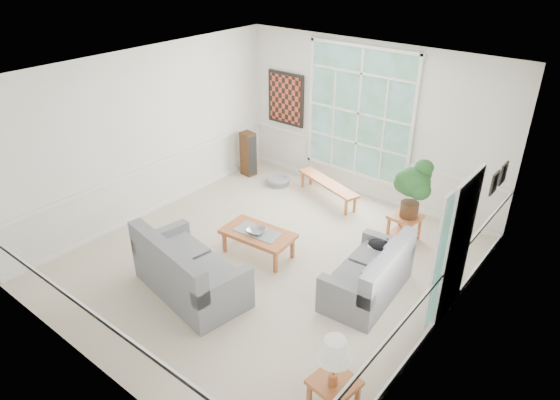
# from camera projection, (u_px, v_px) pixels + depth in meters

# --- Properties ---
(floor) EXTENTS (5.50, 6.00, 0.01)m
(floor) POSITION_uv_depth(u_px,v_px,m) (267.00, 260.00, 8.02)
(floor) COLOR #BDB19B
(floor) RESTS_ON ground
(ceiling) EXTENTS (5.50, 6.00, 0.02)m
(ceiling) POSITION_uv_depth(u_px,v_px,m) (265.00, 74.00, 6.60)
(ceiling) COLOR white
(ceiling) RESTS_ON ground
(wall_back) EXTENTS (5.50, 0.02, 3.00)m
(wall_back) POSITION_uv_depth(u_px,v_px,m) (369.00, 122.00, 9.37)
(wall_back) COLOR silver
(wall_back) RESTS_ON ground
(wall_front) EXTENTS (5.50, 0.02, 3.00)m
(wall_front) POSITION_uv_depth(u_px,v_px,m) (83.00, 272.00, 5.24)
(wall_front) COLOR silver
(wall_front) RESTS_ON ground
(wall_left) EXTENTS (0.02, 6.00, 3.00)m
(wall_left) POSITION_uv_depth(u_px,v_px,m) (147.00, 134.00, 8.82)
(wall_left) COLOR silver
(wall_left) RESTS_ON ground
(wall_right) EXTENTS (0.02, 6.00, 3.00)m
(wall_right) POSITION_uv_depth(u_px,v_px,m) (447.00, 240.00, 5.80)
(wall_right) COLOR silver
(wall_right) RESTS_ON ground
(window_back) EXTENTS (2.30, 0.08, 2.40)m
(window_back) POSITION_uv_depth(u_px,v_px,m) (359.00, 113.00, 9.38)
(window_back) COLOR white
(window_back) RESTS_ON wall_back
(entry_door) EXTENTS (0.08, 0.90, 2.10)m
(entry_door) POSITION_uv_depth(u_px,v_px,m) (457.00, 248.00, 6.44)
(entry_door) COLOR white
(entry_door) RESTS_ON floor
(door_sidelight) EXTENTS (0.08, 0.26, 1.90)m
(door_sidelight) POSITION_uv_depth(u_px,v_px,m) (438.00, 264.00, 5.96)
(door_sidelight) COLOR white
(door_sidelight) RESTS_ON wall_right
(wall_art) EXTENTS (0.90, 0.06, 1.10)m
(wall_art) POSITION_uv_depth(u_px,v_px,m) (286.00, 99.00, 10.36)
(wall_art) COLOR maroon
(wall_art) RESTS_ON wall_back
(wall_frame_near) EXTENTS (0.04, 0.26, 0.32)m
(wall_frame_near) POSITION_uv_depth(u_px,v_px,m) (494.00, 183.00, 7.00)
(wall_frame_near) COLOR black
(wall_frame_near) RESTS_ON wall_right
(wall_frame_far) EXTENTS (0.04, 0.26, 0.32)m
(wall_frame_far) POSITION_uv_depth(u_px,v_px,m) (503.00, 173.00, 7.27)
(wall_frame_far) COLOR black
(wall_frame_far) RESTS_ON wall_right
(loveseat_right) EXTENTS (0.92, 1.60, 0.84)m
(loveseat_right) POSITION_uv_depth(u_px,v_px,m) (368.00, 269.00, 7.10)
(loveseat_right) COLOR slate
(loveseat_right) RESTS_ON floor
(loveseat_front) EXTENTS (1.90, 1.20, 0.96)m
(loveseat_front) POSITION_uv_depth(u_px,v_px,m) (190.00, 264.00, 7.11)
(loveseat_front) COLOR slate
(loveseat_front) RESTS_ON floor
(coffee_table) EXTENTS (1.20, 0.72, 0.43)m
(coffee_table) POSITION_uv_depth(u_px,v_px,m) (258.00, 243.00, 8.06)
(coffee_table) COLOR #A6592D
(coffee_table) RESTS_ON floor
(pewter_bowl) EXTENTS (0.40, 0.40, 0.09)m
(pewter_bowl) POSITION_uv_depth(u_px,v_px,m) (256.00, 230.00, 7.92)
(pewter_bowl) COLOR gray
(pewter_bowl) RESTS_ON coffee_table
(window_bench) EXTENTS (1.58, 0.78, 0.37)m
(window_bench) POSITION_uv_depth(u_px,v_px,m) (327.00, 191.00, 9.78)
(window_bench) COLOR #A6592D
(window_bench) RESTS_ON floor
(end_table) EXTENTS (0.51, 0.51, 0.47)m
(end_table) POSITION_uv_depth(u_px,v_px,m) (404.00, 227.00, 8.46)
(end_table) COLOR #A6592D
(end_table) RESTS_ON floor
(houseplant) EXTENTS (0.61, 0.61, 1.03)m
(houseplant) POSITION_uv_depth(u_px,v_px,m) (412.00, 189.00, 8.08)
(houseplant) COLOR #1F4B1F
(houseplant) RESTS_ON end_table
(side_table) EXTENTS (0.52, 0.52, 0.47)m
(side_table) POSITION_uv_depth(u_px,v_px,m) (333.00, 396.00, 5.38)
(side_table) COLOR #A6592D
(side_table) RESTS_ON floor
(table_lamp) EXTENTS (0.50, 0.50, 0.62)m
(table_lamp) POSITION_uv_depth(u_px,v_px,m) (334.00, 362.00, 5.09)
(table_lamp) COLOR white
(table_lamp) RESTS_ON side_table
(pet_bed) EXTENTS (0.65, 0.65, 0.15)m
(pet_bed) POSITION_uv_depth(u_px,v_px,m) (278.00, 181.00, 10.41)
(pet_bed) COLOR slate
(pet_bed) RESTS_ON floor
(floor_speaker) EXTENTS (0.33, 0.27, 0.96)m
(floor_speaker) POSITION_uv_depth(u_px,v_px,m) (248.00, 154.00, 10.65)
(floor_speaker) COLOR #3E2412
(floor_speaker) RESTS_ON floor
(cat) EXTENTS (0.40, 0.34, 0.16)m
(cat) POSITION_uv_depth(u_px,v_px,m) (379.00, 245.00, 7.50)
(cat) COLOR black
(cat) RESTS_ON loveseat_right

